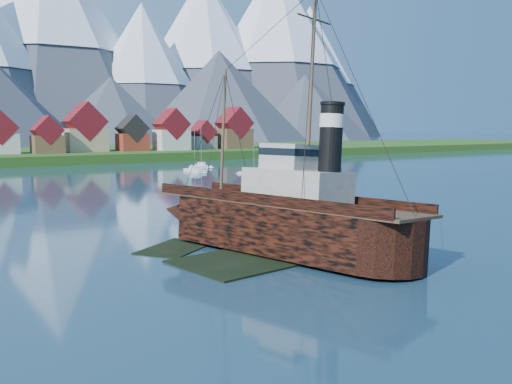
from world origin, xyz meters
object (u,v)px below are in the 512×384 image
tugboat_wreck (272,217)px  sailboat_f (201,166)px  sailboat_d (254,173)px  sailboat_e (195,171)px

tugboat_wreck → sailboat_f: 111.07m
sailboat_d → sailboat_e: (-9.55, 13.62, -0.01)m
sailboat_d → sailboat_e: bearing=156.3°
tugboat_wreck → sailboat_e: bearing=53.4°
sailboat_d → sailboat_e: sailboat_e is taller
tugboat_wreck → sailboat_f: bearing=51.8°
sailboat_d → tugboat_wreck: bearing=-90.3°
sailboat_e → sailboat_f: bearing=59.5°
sailboat_d → sailboat_f: bearing=122.3°
tugboat_wreck → sailboat_d: 87.00m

